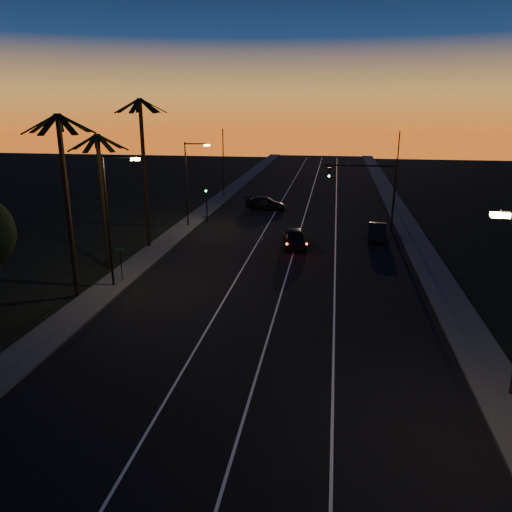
% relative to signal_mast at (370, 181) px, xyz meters
% --- Properties ---
extents(road, '(20.00, 170.00, 0.01)m').
position_rel_signal_mast_xyz_m(road, '(-7.14, -9.99, -4.78)').
color(road, black).
rests_on(road, ground).
extents(sidewalk_left, '(2.40, 170.00, 0.16)m').
position_rel_signal_mast_xyz_m(sidewalk_left, '(-18.34, -9.99, -4.70)').
color(sidewalk_left, '#363633').
rests_on(sidewalk_left, ground).
extents(sidewalk_right, '(2.40, 170.00, 0.16)m').
position_rel_signal_mast_xyz_m(sidewalk_right, '(4.06, -9.99, -4.70)').
color(sidewalk_right, '#363633').
rests_on(sidewalk_right, ground).
extents(lane_stripe_left, '(0.12, 160.00, 0.01)m').
position_rel_signal_mast_xyz_m(lane_stripe_left, '(-10.14, -9.99, -4.76)').
color(lane_stripe_left, silver).
rests_on(lane_stripe_left, road).
extents(lane_stripe_mid, '(0.12, 160.00, 0.01)m').
position_rel_signal_mast_xyz_m(lane_stripe_mid, '(-6.64, -9.99, -4.76)').
color(lane_stripe_mid, silver).
rests_on(lane_stripe_mid, road).
extents(lane_stripe_right, '(0.12, 160.00, 0.01)m').
position_rel_signal_mast_xyz_m(lane_stripe_right, '(-3.14, -9.99, -4.76)').
color(lane_stripe_right, silver).
rests_on(lane_stripe_right, road).
extents(palm_near, '(4.25, 4.16, 11.53)m').
position_rel_signal_mast_xyz_m(palm_near, '(-19.74, -21.99, 2.29)').
color(palm_near, black).
rests_on(palm_near, ground).
extents(palm_mid, '(4.25, 4.16, 10.03)m').
position_rel_signal_mast_xyz_m(palm_mid, '(-20.34, -15.99, 1.47)').
color(palm_mid, black).
rests_on(palm_mid, ground).
extents(palm_far, '(4.25, 4.16, 12.53)m').
position_rel_signal_mast_xyz_m(palm_far, '(-19.34, -9.99, 2.83)').
color(palm_far, black).
rests_on(palm_far, ground).
extents(streetlight_left_near, '(2.55, 0.26, 9.00)m').
position_rel_signal_mast_xyz_m(streetlight_left_near, '(-17.84, -19.99, 0.54)').
color(streetlight_left_near, black).
rests_on(streetlight_left_near, ground).
extents(streetlight_left_far, '(2.55, 0.26, 8.50)m').
position_rel_signal_mast_xyz_m(streetlight_left_far, '(-17.82, -1.99, 0.28)').
color(streetlight_left_far, black).
rests_on(streetlight_left_far, ground).
extents(street_sign, '(0.70, 0.06, 2.60)m').
position_rel_signal_mast_xyz_m(street_sign, '(-17.94, -18.99, -3.13)').
color(street_sign, black).
rests_on(street_sign, ground).
extents(signal_mast, '(7.10, 0.41, 7.00)m').
position_rel_signal_mast_xyz_m(signal_mast, '(0.00, 0.00, 0.00)').
color(signal_mast, black).
rests_on(signal_mast, ground).
extents(signal_post, '(0.28, 0.37, 4.20)m').
position_rel_signal_mast_xyz_m(signal_post, '(-16.64, -0.01, -1.89)').
color(signal_post, black).
rests_on(signal_post, ground).
extents(far_pole_left, '(0.14, 0.14, 9.00)m').
position_rel_signal_mast_xyz_m(far_pole_left, '(-18.14, 15.01, -0.28)').
color(far_pole_left, black).
rests_on(far_pole_left, ground).
extents(far_pole_right, '(0.14, 0.14, 9.00)m').
position_rel_signal_mast_xyz_m(far_pole_right, '(3.86, 12.01, -0.28)').
color(far_pole_right, black).
rests_on(far_pole_right, ground).
extents(lead_car, '(2.54, 5.47, 1.61)m').
position_rel_signal_mast_xyz_m(lead_car, '(-6.68, -8.01, -3.96)').
color(lead_car, black).
rests_on(lead_car, road).
extents(right_car, '(1.96, 4.60, 1.47)m').
position_rel_signal_mast_xyz_m(right_car, '(0.62, -4.25, -4.03)').
color(right_car, black).
rests_on(right_car, road).
extents(cross_car, '(5.27, 3.14, 1.43)m').
position_rel_signal_mast_xyz_m(cross_car, '(-11.50, 8.01, -4.05)').
color(cross_car, black).
rests_on(cross_car, road).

